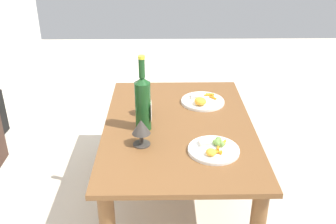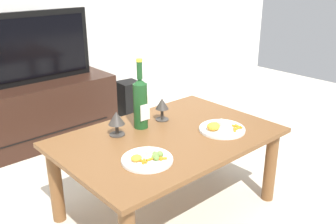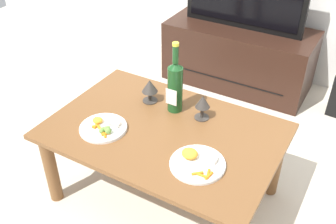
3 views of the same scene
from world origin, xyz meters
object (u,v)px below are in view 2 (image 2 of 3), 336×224
tv_stand (40,111)px  floor_speaker (129,99)px  wine_bottle (140,101)px  goblet_left (116,119)px  goblet_right (162,105)px  dinner_plate_left (148,159)px  dinner_plate_right (221,128)px  dining_table (168,148)px  tv_screen (32,48)px

tv_stand → floor_speaker: (0.84, -0.03, -0.08)m
floor_speaker → wine_bottle: bearing=-118.3°
goblet_left → goblet_right: bearing=0.0°
dinner_plate_left → tv_stand: bearing=84.9°
wine_bottle → dinner_plate_left: 0.43m
goblet_left → dinner_plate_left: (-0.06, -0.34, -0.08)m
floor_speaker → dinner_plate_right: bearing=-102.3°
dining_table → tv_stand: bearing=95.2°
wine_bottle → goblet_right: 0.17m
tv_screen → goblet_right: size_ratio=6.76×
tv_screen → dinner_plate_right: size_ratio=3.61×
dining_table → goblet_right: bearing=57.0°
dining_table → wine_bottle: 0.30m
wine_bottle → goblet_right: wine_bottle is taller
floor_speaker → wine_bottle: size_ratio=0.83×
dining_table → goblet_left: goblet_left is taller
goblet_left → dinner_plate_right: (0.46, -0.33, -0.08)m
tv_screen → dinner_plate_left: size_ratio=3.80×
tv_stand → goblet_left: (-0.07, -1.19, 0.31)m
wine_bottle → dinner_plate_left: size_ratio=1.63×
dinner_plate_right → wine_bottle: bearing=132.2°
floor_speaker → goblet_left: bearing=-123.5°
goblet_left → wine_bottle: bearing=-1.2°
goblet_left → dinner_plate_right: size_ratio=0.53×
tv_screen → goblet_left: (-0.07, -1.18, -0.19)m
dinner_plate_right → tv_stand: bearing=104.2°
tv_stand → goblet_left: size_ratio=8.51×
dining_table → tv_screen: (-0.13, 1.37, 0.36)m
tv_stand → dinner_plate_left: 1.55m
dinner_plate_left → dinner_plate_right: dinner_plate_right is taller
goblet_left → tv_screen: bearing=86.5°
tv_stand → dinner_plate_right: dinner_plate_right is taller
tv_screen → wine_bottle: (0.09, -1.19, -0.13)m
floor_speaker → dinner_plate_right: (-0.46, -1.49, 0.31)m
dining_table → floor_speaker: dining_table is taller
tv_stand → dining_table: bearing=-84.8°
tv_screen → tv_stand: bearing=90.0°
tv_screen → goblet_left: bearing=-93.5°
tv_stand → floor_speaker: 0.85m
wine_bottle → dinner_plate_left: wine_bottle is taller
floor_speaker → dinner_plate_right: size_ratio=1.29×
tv_stand → wine_bottle: bearing=-85.9°
wine_bottle → goblet_left: (-0.16, 0.00, -0.06)m
floor_speaker → goblet_left: 1.53m
floor_speaker → dinner_plate_right: 1.59m
dining_table → dinner_plate_left: size_ratio=4.80×
wine_bottle → goblet_left: bearing=178.8°
goblet_right → dinner_plate_right: goblet_right is taller
dinner_plate_right → tv_screen: bearing=104.2°
tv_screen → dinner_plate_left: bearing=-95.1°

